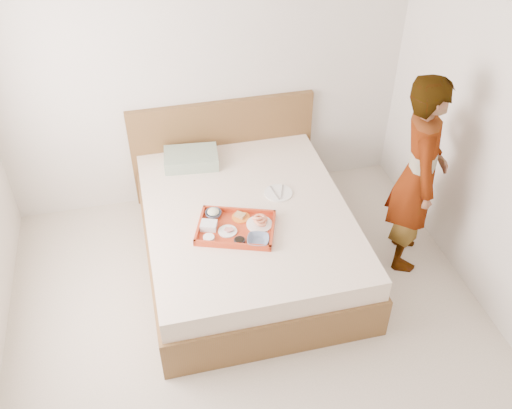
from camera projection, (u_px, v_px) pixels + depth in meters
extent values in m
cube|color=beige|center=(261.00, 360.00, 3.88)|extent=(3.50, 4.00, 0.01)
cube|color=silver|center=(203.00, 64.00, 4.57)|extent=(3.50, 0.01, 2.60)
cube|color=brown|center=(247.00, 235.00, 4.49)|extent=(1.65, 2.00, 0.53)
cube|color=brown|center=(223.00, 148.00, 5.09)|extent=(1.65, 0.06, 0.95)
cube|color=#94AA8D|center=(191.00, 158.00, 4.77)|extent=(0.48, 0.35, 0.11)
cube|color=#C43F20|center=(236.00, 228.00, 4.12)|extent=(0.67, 0.57, 0.05)
cylinder|color=white|center=(259.00, 224.00, 4.16)|extent=(0.25, 0.25, 0.01)
imported|color=navy|center=(258.00, 240.00, 4.00)|extent=(0.20, 0.20, 0.04)
cylinder|color=black|center=(239.00, 241.00, 4.00)|extent=(0.10, 0.10, 0.03)
cylinder|color=white|center=(228.00, 231.00, 4.10)|extent=(0.18, 0.18, 0.01)
cylinder|color=orange|center=(241.00, 217.00, 4.22)|extent=(0.17, 0.17, 0.01)
imported|color=navy|center=(213.00, 214.00, 4.23)|extent=(0.16, 0.16, 0.04)
cube|color=silver|center=(209.00, 226.00, 4.12)|extent=(0.14, 0.13, 0.05)
cylinder|color=white|center=(209.00, 238.00, 4.03)|extent=(0.10, 0.10, 0.03)
cylinder|color=white|center=(278.00, 193.00, 4.47)|extent=(0.26, 0.26, 0.01)
imported|color=white|center=(418.00, 176.00, 4.18)|extent=(0.58, 0.70, 1.63)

